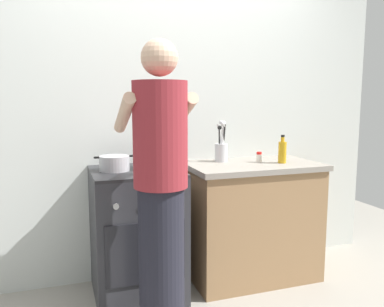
{
  "coord_description": "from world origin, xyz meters",
  "views": [
    {
      "loc": [
        -0.83,
        -2.48,
        1.38
      ],
      "look_at": [
        0.05,
        0.12,
        1.0
      ],
      "focal_mm": 36.62,
      "sensor_mm": 36.0,
      "label": 1
    }
  ],
  "objects_px": {
    "stove_range": "(137,233)",
    "mixing_bowl": "(155,161)",
    "pot": "(114,163)",
    "oil_bottle": "(282,152)",
    "spice_bottle": "(259,157)",
    "utensil_crock": "(221,149)",
    "person": "(161,194)"
  },
  "relations": [
    {
      "from": "stove_range",
      "to": "oil_bottle",
      "type": "xyz_separation_m",
      "value": [
        1.11,
        -0.06,
        0.54
      ]
    },
    {
      "from": "spice_bottle",
      "to": "person",
      "type": "distance_m",
      "value": 1.1
    },
    {
      "from": "utensil_crock",
      "to": "person",
      "type": "height_order",
      "value": "person"
    },
    {
      "from": "mixing_bowl",
      "to": "spice_bottle",
      "type": "xyz_separation_m",
      "value": [
        0.82,
        0.0,
        -0.01
      ]
    },
    {
      "from": "stove_range",
      "to": "mixing_bowl",
      "type": "distance_m",
      "value": 0.52
    },
    {
      "from": "stove_range",
      "to": "pot",
      "type": "xyz_separation_m",
      "value": [
        -0.14,
        0.02,
        0.5
      ]
    },
    {
      "from": "utensil_crock",
      "to": "person",
      "type": "relative_size",
      "value": 0.19
    },
    {
      "from": "spice_bottle",
      "to": "oil_bottle",
      "type": "height_order",
      "value": "oil_bottle"
    },
    {
      "from": "pot",
      "to": "oil_bottle",
      "type": "bearing_deg",
      "value": -3.79
    },
    {
      "from": "stove_range",
      "to": "mixing_bowl",
      "type": "height_order",
      "value": "mixing_bowl"
    },
    {
      "from": "mixing_bowl",
      "to": "oil_bottle",
      "type": "bearing_deg",
      "value": -5.21
    },
    {
      "from": "mixing_bowl",
      "to": "person",
      "type": "distance_m",
      "value": 0.6
    },
    {
      "from": "spice_bottle",
      "to": "oil_bottle",
      "type": "distance_m",
      "value": 0.18
    },
    {
      "from": "mixing_bowl",
      "to": "person",
      "type": "relative_size",
      "value": 0.15
    },
    {
      "from": "spice_bottle",
      "to": "mixing_bowl",
      "type": "bearing_deg",
      "value": -179.87
    },
    {
      "from": "spice_bottle",
      "to": "utensil_crock",
      "type": "bearing_deg",
      "value": 154.52
    },
    {
      "from": "pot",
      "to": "oil_bottle",
      "type": "relative_size",
      "value": 1.25
    },
    {
      "from": "mixing_bowl",
      "to": "utensil_crock",
      "type": "xyz_separation_m",
      "value": [
        0.56,
        0.13,
        0.05
      ]
    },
    {
      "from": "oil_bottle",
      "to": "person",
      "type": "height_order",
      "value": "person"
    },
    {
      "from": "pot",
      "to": "stove_range",
      "type": "bearing_deg",
      "value": -7.79
    },
    {
      "from": "stove_range",
      "to": "utensil_crock",
      "type": "height_order",
      "value": "utensil_crock"
    },
    {
      "from": "mixing_bowl",
      "to": "utensil_crock",
      "type": "height_order",
      "value": "utensil_crock"
    },
    {
      "from": "stove_range",
      "to": "mixing_bowl",
      "type": "xyz_separation_m",
      "value": [
        0.14,
        0.02,
        0.5
      ]
    },
    {
      "from": "utensil_crock",
      "to": "mixing_bowl",
      "type": "bearing_deg",
      "value": -167.25
    },
    {
      "from": "stove_range",
      "to": "spice_bottle",
      "type": "relative_size",
      "value": 11.29
    },
    {
      "from": "pot",
      "to": "oil_bottle",
      "type": "xyz_separation_m",
      "value": [
        1.25,
        -0.08,
        0.04
      ]
    },
    {
      "from": "pot",
      "to": "person",
      "type": "relative_size",
      "value": 0.16
    },
    {
      "from": "pot",
      "to": "spice_bottle",
      "type": "height_order",
      "value": "pot"
    },
    {
      "from": "pot",
      "to": "spice_bottle",
      "type": "bearing_deg",
      "value": 0.39
    },
    {
      "from": "spice_bottle",
      "to": "oil_bottle",
      "type": "xyz_separation_m",
      "value": [
        0.15,
        -0.09,
        0.05
      ]
    },
    {
      "from": "utensil_crock",
      "to": "spice_bottle",
      "type": "height_order",
      "value": "utensil_crock"
    },
    {
      "from": "stove_range",
      "to": "pot",
      "type": "height_order",
      "value": "pot"
    }
  ]
}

